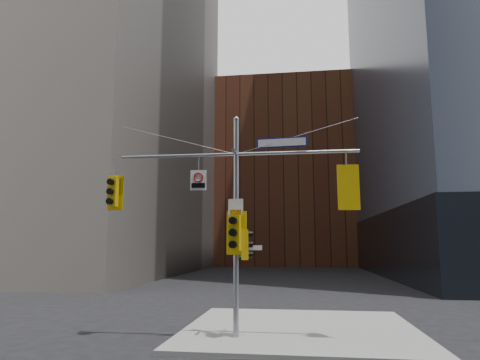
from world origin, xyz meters
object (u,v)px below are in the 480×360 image
(signal_assembly, at_px, (236,201))
(street_sign_blade, at_px, (282,143))
(traffic_light_pole_front, at_px, (235,233))
(regulatory_sign_arm, at_px, (198,179))
(traffic_light_east_arm, at_px, (347,188))
(traffic_light_pole_side, at_px, (246,245))
(traffic_light_west_arm, at_px, (113,192))

(signal_assembly, xyz_separation_m, street_sign_blade, (1.52, 0.00, 1.93))
(traffic_light_pole_front, xyz_separation_m, regulatory_sign_arm, (-1.27, 0.25, 1.78))
(signal_assembly, xyz_separation_m, traffic_light_east_arm, (3.57, 0.00, 0.38))
(traffic_light_east_arm, xyz_separation_m, traffic_light_pole_front, (-3.57, -0.27, -1.41))
(signal_assembly, bearing_deg, regulatory_sign_arm, -179.09)
(traffic_light_pole_side, bearing_deg, traffic_light_pole_front, 121.08)
(traffic_light_pole_front, xyz_separation_m, street_sign_blade, (1.52, 0.27, 2.96))
(traffic_light_pole_side, xyz_separation_m, regulatory_sign_arm, (-1.59, -0.03, 2.15))
(signal_assembly, bearing_deg, traffic_light_west_arm, 179.83)
(street_sign_blade, height_order, regulatory_sign_arm, street_sign_blade)
(regulatory_sign_arm, bearing_deg, traffic_light_west_arm, 177.14)
(signal_assembly, relative_size, traffic_light_pole_front, 5.76)
(regulatory_sign_arm, bearing_deg, street_sign_blade, -1.75)
(regulatory_sign_arm, bearing_deg, signal_assembly, -1.32)
(signal_assembly, relative_size, traffic_light_west_arm, 6.50)
(traffic_light_east_arm, bearing_deg, traffic_light_west_arm, -4.44)
(signal_assembly, height_order, street_sign_blade, signal_assembly)
(traffic_light_east_arm, relative_size, traffic_light_pole_side, 1.48)
(regulatory_sign_arm, bearing_deg, traffic_light_east_arm, -1.99)
(traffic_light_pole_front, bearing_deg, regulatory_sign_arm, 177.02)
(traffic_light_east_arm, bearing_deg, regulatory_sign_arm, -4.10)
(traffic_light_east_arm, height_order, traffic_light_pole_front, traffic_light_east_arm)
(traffic_light_west_arm, bearing_deg, traffic_light_pole_front, 3.42)
(traffic_light_west_arm, distance_m, regulatory_sign_arm, 3.02)
(signal_assembly, xyz_separation_m, regulatory_sign_arm, (-1.27, -0.02, 0.75))
(signal_assembly, bearing_deg, street_sign_blade, 0.11)
(traffic_light_east_arm, relative_size, traffic_light_pole_front, 1.03)
(traffic_light_pole_front, relative_size, street_sign_blade, 0.83)
(signal_assembly, distance_m, street_sign_blade, 2.46)
(signal_assembly, distance_m, regulatory_sign_arm, 1.48)
(street_sign_blade, distance_m, regulatory_sign_arm, 3.03)
(traffic_light_west_arm, distance_m, street_sign_blade, 5.99)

